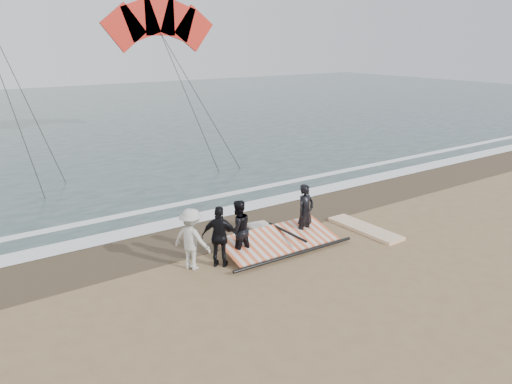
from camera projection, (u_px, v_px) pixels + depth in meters
ground at (337, 274)px, 13.09m from camera, size 120.00×120.00×0.00m
sea at (41, 118)px, 38.91m from camera, size 120.00×54.00×0.02m
wet_sand at (243, 224)px, 16.61m from camera, size 120.00×2.80×0.01m
foam_near at (221, 212)px, 17.70m from camera, size 120.00×0.90×0.01m
foam_far at (198, 200)px, 19.03m from camera, size 120.00×0.45×0.01m
man_main at (305, 212)px, 15.19m from camera, size 0.69×0.51×1.74m
board_white at (365, 229)px, 16.10m from camera, size 0.75×2.67×0.11m
board_cream at (272, 236)px, 15.52m from camera, size 1.06×2.56×0.10m
trio_cluster at (214, 235)px, 13.44m from camera, size 2.36×1.42×1.71m
sail_rig at (274, 241)px, 14.73m from camera, size 4.13×1.81×0.49m
kite_red at (160, 28)px, 28.67m from camera, size 7.83×4.49×10.79m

